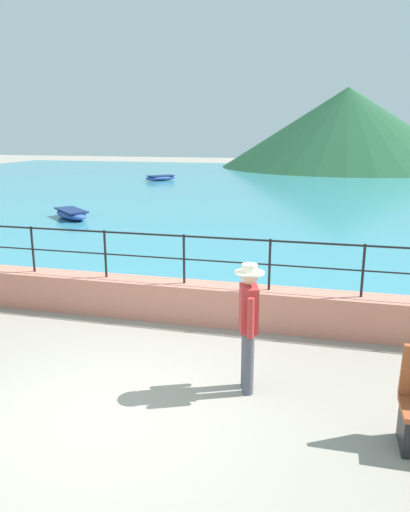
{
  "coord_description": "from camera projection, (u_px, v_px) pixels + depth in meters",
  "views": [
    {
      "loc": [
        2.46,
        -4.92,
        3.36
      ],
      "look_at": [
        0.26,
        3.7,
        1.1
      ],
      "focal_mm": 34.37,
      "sensor_mm": 36.0,
      "label": 1
    }
  ],
  "objects": [
    {
      "name": "ground_plane",
      "position": [
        110.0,
        412.0,
        6.04
      ],
      "size": [
        120.0,
        120.0,
        0.0
      ],
      "primitive_type": "plane",
      "color": "gray"
    },
    {
      "name": "promenade_wall",
      "position": [
        184.0,
        301.0,
        8.96
      ],
      "size": [
        20.0,
        0.56,
        0.7
      ],
      "primitive_type": "cube",
      "color": "tan",
      "rests_on": "ground"
    },
    {
      "name": "railing",
      "position": [
        184.0,
        250.0,
        8.72
      ],
      "size": [
        18.44,
        0.04,
        0.9
      ],
      "color": "black",
      "rests_on": "promenade_wall"
    },
    {
      "name": "lake_water",
      "position": [
        289.0,
        187.0,
        30.3
      ],
      "size": [
        64.0,
        44.32,
        0.06
      ],
      "primitive_type": "cube",
      "color": "teal",
      "rests_on": "ground"
    },
    {
      "name": "hill_main",
      "position": [
        346.0,
        128.0,
        46.35
      ],
      "size": [
        23.62,
        23.62,
        7.42
      ],
      "primitive_type": "cone",
      "color": "#1E4C2D",
      "rests_on": "ground"
    },
    {
      "name": "person_walking",
      "position": [
        248.0,
        322.0,
        6.34
      ],
      "size": [
        0.38,
        0.55,
        1.75
      ],
      "color": "#4C4C56",
      "rests_on": "ground"
    },
    {
      "name": "boat_0",
      "position": [
        71.0,
        214.0,
        19.15
      ],
      "size": [
        2.31,
        2.2,
        0.36
      ],
      "color": "#2D4C9E",
      "rests_on": "lake_water"
    },
    {
      "name": "boat_1",
      "position": [
        161.0,
        178.0,
        34.17
      ],
      "size": [
        2.24,
        2.29,
        0.36
      ],
      "color": "#2D4C9E",
      "rests_on": "lake_water"
    }
  ]
}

